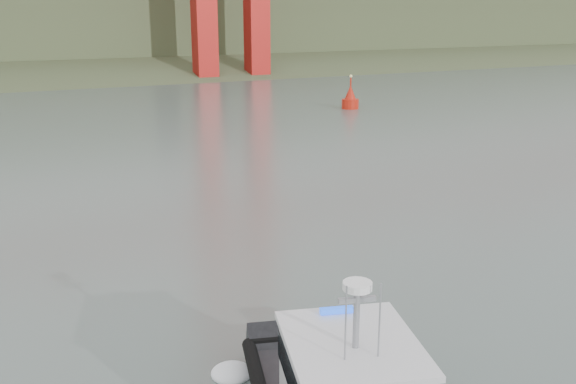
# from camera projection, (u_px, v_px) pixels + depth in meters

# --- Properties ---
(ground) EXTENTS (400.00, 400.00, 0.00)m
(ground) POSITION_uv_depth(u_px,v_px,m) (428.00, 342.00, 19.57)
(ground) COLOR #4A5752
(ground) RESTS_ON ground
(headlands) EXTENTS (500.00, 105.36, 27.12)m
(headlands) POSITION_uv_depth(u_px,v_px,m) (36.00, 23.00, 126.51)
(headlands) COLOR #344326
(headlands) RESTS_ON ground
(nav_buoy) EXTENTS (1.73, 1.73, 3.61)m
(nav_buoy) POSITION_uv_depth(u_px,v_px,m) (350.00, 99.00, 65.22)
(nav_buoy) COLOR #B21B0C
(nav_buoy) RESTS_ON ground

